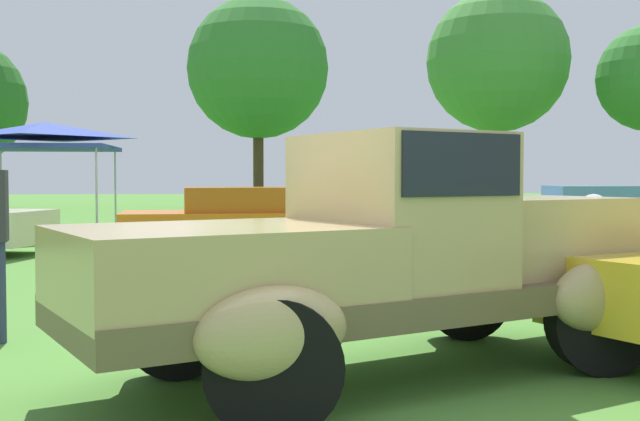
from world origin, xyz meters
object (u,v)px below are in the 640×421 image
at_px(show_car_orange, 250,223).
at_px(show_car_skyblue, 599,217).
at_px(feature_pickup_truck, 388,253).
at_px(canopy_tent_left_field, 45,134).
at_px(spectator_by_row, 498,209).

distance_m(show_car_orange, show_car_skyblue, 7.20).
relative_size(feature_pickup_truck, show_car_orange, 1.01).
relative_size(show_car_skyblue, canopy_tent_left_field, 1.25).
bearing_deg(show_car_skyblue, show_car_orange, -168.80).
height_order(show_car_orange, spectator_by_row, spectator_by_row).
height_order(feature_pickup_truck, spectator_by_row, feature_pickup_truck).
bearing_deg(spectator_by_row, canopy_tent_left_field, 136.84).
distance_m(show_car_orange, spectator_by_row, 4.32).
relative_size(show_car_orange, canopy_tent_left_field, 1.43).
xyz_separation_m(feature_pickup_truck, canopy_tent_left_field, (-5.54, 14.15, 1.56)).
height_order(feature_pickup_truck, show_car_skyblue, feature_pickup_truck).
bearing_deg(show_car_skyblue, feature_pickup_truck, -122.72).
bearing_deg(show_car_orange, spectator_by_row, -30.36).
xyz_separation_m(show_car_orange, canopy_tent_left_field, (-4.76, 5.77, 1.82)).
relative_size(show_car_skyblue, spectator_by_row, 2.35).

